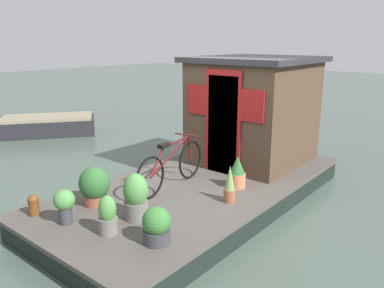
# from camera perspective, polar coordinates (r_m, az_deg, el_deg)

# --- Properties ---
(ground_plane) EXTENTS (60.00, 60.00, 0.00)m
(ground_plane) POSITION_cam_1_polar(r_m,az_deg,el_deg) (6.49, 1.13, -8.74)
(ground_plane) COLOR #47564C
(houseboat_deck) EXTENTS (5.50, 2.62, 0.36)m
(houseboat_deck) POSITION_cam_1_polar(r_m,az_deg,el_deg) (6.42, 1.14, -7.25)
(houseboat_deck) COLOR #4C4742
(houseboat_deck) RESTS_ON ground_plane
(houseboat_cabin) EXTENTS (2.19, 2.04, 1.98)m
(houseboat_cabin) POSITION_cam_1_polar(r_m,az_deg,el_deg) (7.40, 9.08, 5.09)
(houseboat_cabin) COLOR #4C3828
(houseboat_cabin) RESTS_ON houseboat_deck
(bicycle) EXTENTS (1.70, 0.50, 0.78)m
(bicycle) POSITION_cam_1_polar(r_m,az_deg,el_deg) (6.04, -3.05, -3.23)
(bicycle) COLOR black
(bicycle) RESTS_ON houseboat_deck
(potted_plant_ivy) EXTENTS (0.23, 0.23, 0.49)m
(potted_plant_ivy) POSITION_cam_1_polar(r_m,az_deg,el_deg) (4.79, -12.38, -10.38)
(potted_plant_ivy) COLOR slate
(potted_plant_ivy) RESTS_ON houseboat_deck
(potted_plant_sage) EXTENTS (0.43, 0.43, 0.56)m
(potted_plant_sage) POSITION_cam_1_polar(r_m,az_deg,el_deg) (5.61, -14.25, -6.02)
(potted_plant_sage) COLOR #935138
(potted_plant_sage) RESTS_ON houseboat_deck
(potted_plant_lavender) EXTENTS (0.33, 0.33, 0.62)m
(potted_plant_lavender) POSITION_cam_1_polar(r_m,az_deg,el_deg) (5.08, -8.32, -7.76)
(potted_plant_lavender) COLOR slate
(potted_plant_lavender) RESTS_ON houseboat_deck
(potted_plant_geranium) EXTENTS (0.27, 0.27, 0.45)m
(potted_plant_geranium) POSITION_cam_1_polar(r_m,az_deg,el_deg) (5.17, -18.38, -8.39)
(potted_plant_geranium) COLOR #38383D
(potted_plant_geranium) RESTS_ON houseboat_deck
(potted_plant_rosemary) EXTENTS (0.27, 0.27, 0.51)m
(potted_plant_rosemary) POSITION_cam_1_polar(r_m,az_deg,el_deg) (6.13, 6.71, -4.23)
(potted_plant_rosemary) COLOR #C6754C
(potted_plant_rosemary) RESTS_ON houseboat_deck
(potted_plant_basil) EXTENTS (0.17, 0.17, 0.54)m
(potted_plant_basil) POSITION_cam_1_polar(r_m,az_deg,el_deg) (5.57, 5.61, -6.04)
(potted_plant_basil) COLOR #935138
(potted_plant_basil) RESTS_ON houseboat_deck
(potted_plant_succulent) EXTENTS (0.33, 0.33, 0.44)m
(potted_plant_succulent) POSITION_cam_1_polar(r_m,az_deg,el_deg) (4.51, -5.29, -11.94)
(potted_plant_succulent) COLOR #38383D
(potted_plant_succulent) RESTS_ON houseboat_deck
(mooring_bollard) EXTENTS (0.15, 0.15, 0.29)m
(mooring_bollard) POSITION_cam_1_polar(r_m,az_deg,el_deg) (5.59, -22.43, -8.25)
(mooring_bollard) COLOR brown
(mooring_bollard) RESTS_ON houseboat_deck
(dinghy_boat) EXTENTS (2.74, 2.47, 0.53)m
(dinghy_boat) POSITION_cam_1_polar(r_m,az_deg,el_deg) (11.82, -20.55, 2.61)
(dinghy_boat) COLOR #232328
(dinghy_boat) RESTS_ON ground_plane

